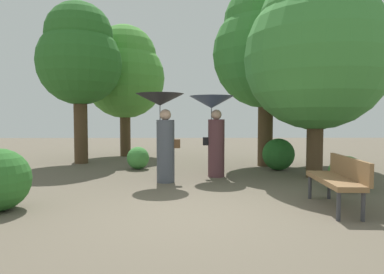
{
  "coord_description": "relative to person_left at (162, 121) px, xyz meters",
  "views": [
    {
      "loc": [
        -0.1,
        -5.13,
        1.46
      ],
      "look_at": [
        0.0,
        3.04,
        1.0
      ],
      "focal_mm": 31.72,
      "sensor_mm": 36.0,
      "label": 1
    }
  ],
  "objects": [
    {
      "name": "ground_plane",
      "position": [
        0.67,
        -2.54,
        -1.38
      ],
      "size": [
        40.0,
        40.0,
        0.0
      ],
      "primitive_type": "plane",
      "color": "brown"
    },
    {
      "name": "person_left",
      "position": [
        0.0,
        0.0,
        0.0
      ],
      "size": [
        1.09,
        1.09,
        2.01
      ],
      "rotation": [
        0.0,
        0.0,
        1.58
      ],
      "color": "#474C56",
      "rests_on": "ground"
    },
    {
      "name": "person_right",
      "position": [
        1.21,
        0.72,
        0.02
      ],
      "size": [
        1.1,
        1.1,
        2.0
      ],
      "rotation": [
        0.0,
        0.0,
        1.58
      ],
      "color": "#563338",
      "rests_on": "ground"
    },
    {
      "name": "park_bench",
      "position": [
        3.0,
        -2.31,
        -0.87
      ],
      "size": [
        0.58,
        1.53,
        0.83
      ],
      "rotation": [
        0.0,
        0.0,
        -1.63
      ],
      "color": "#38383D",
      "rests_on": "ground"
    },
    {
      "name": "tree_near_left",
      "position": [
        -2.89,
        3.3,
        2.09
      ],
      "size": [
        2.67,
        2.67,
        5.15
      ],
      "color": "#4C3823",
      "rests_on": "ground"
    },
    {
      "name": "tree_near_right",
      "position": [
        3.69,
        0.57,
        1.79
      ],
      "size": [
        3.49,
        3.49,
        5.1
      ],
      "color": "#4C3823",
      "rests_on": "ground"
    },
    {
      "name": "tree_mid_left",
      "position": [
        -1.84,
        5.4,
        1.84
      ],
      "size": [
        3.04,
        3.04,
        4.99
      ],
      "color": "#4C3823",
      "rests_on": "ground"
    },
    {
      "name": "tree_mid_right",
      "position": [
        2.94,
        2.64,
        2.27
      ],
      "size": [
        3.23,
        3.23,
        5.57
      ],
      "color": "#4C3823",
      "rests_on": "ground"
    },
    {
      "name": "tree_far_back",
      "position": [
        4.44,
        2.62,
        1.0
      ],
      "size": [
        2.22,
        2.22,
        3.67
      ],
      "color": "#42301E",
      "rests_on": "ground"
    },
    {
      "name": "bush_path_left",
      "position": [
        3.11,
        1.75,
        -0.94
      ],
      "size": [
        0.89,
        0.89,
        0.89
      ],
      "primitive_type": "sphere",
      "color": "#235B23",
      "rests_on": "ground"
    },
    {
      "name": "bush_path_right",
      "position": [
        3.75,
        -0.99,
        -1.03
      ],
      "size": [
        0.7,
        0.7,
        0.7
      ],
      "primitive_type": "sphere",
      "color": "#387F33",
      "rests_on": "ground"
    },
    {
      "name": "bush_behind_bench",
      "position": [
        -0.85,
        1.99,
        -1.06
      ],
      "size": [
        0.64,
        0.64,
        0.64
      ],
      "primitive_type": "sphere",
      "color": "#428C3D",
      "rests_on": "ground"
    }
  ]
}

